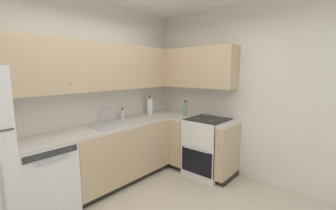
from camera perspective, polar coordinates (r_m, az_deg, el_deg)
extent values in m
cube|color=silver|center=(3.42, -21.98, 2.19)|extent=(3.78, 0.05, 2.70)
cube|color=silver|center=(3.71, 18.18, 2.85)|extent=(0.05, 3.25, 2.70)
cylinder|color=silver|center=(2.57, -36.44, -18.52)|extent=(0.02, 0.02, 0.65)
cube|color=white|center=(3.11, -29.29, -16.28)|extent=(0.60, 0.60, 0.88)
cube|color=#333333|center=(2.70, -27.67, -10.98)|extent=(0.55, 0.01, 0.07)
cube|color=silver|center=(2.71, -27.46, -12.46)|extent=(0.36, 0.02, 0.02)
cube|color=tan|center=(3.57, -12.21, -11.35)|extent=(1.59, 0.60, 0.79)
cube|color=black|center=(3.76, -12.27, -17.58)|extent=(1.59, 0.54, 0.09)
sphere|color=tan|center=(3.09, -14.04, -11.68)|extent=(0.02, 0.02, 0.02)
sphere|color=tan|center=(3.51, -4.55, -8.95)|extent=(0.02, 0.02, 0.02)
cube|color=beige|center=(3.45, -12.46, -4.87)|extent=(2.79, 0.60, 0.03)
cube|color=tan|center=(4.02, 4.37, -8.88)|extent=(0.60, 0.26, 0.79)
cube|color=black|center=(4.19, 4.55, -14.55)|extent=(0.54, 0.26, 0.09)
cube|color=tan|center=(3.62, 15.08, -11.18)|extent=(0.60, 0.15, 0.79)
cube|color=black|center=(3.81, 15.01, -17.33)|extent=(0.54, 0.15, 0.09)
sphere|color=tan|center=(3.30, 12.76, -10.27)|extent=(0.02, 0.02, 0.02)
cube|color=beige|center=(3.91, 4.44, -3.08)|extent=(0.60, 0.26, 0.03)
cube|color=beige|center=(3.50, 15.34, -4.78)|extent=(0.60, 0.15, 0.03)
cube|color=white|center=(3.81, 10.08, -10.44)|extent=(0.64, 0.62, 0.92)
cube|color=black|center=(3.61, 7.26, -14.29)|extent=(0.02, 0.55, 0.39)
cube|color=silver|center=(3.51, 7.12, -11.20)|extent=(0.02, 0.43, 0.02)
cube|color=black|center=(3.68, 10.27, -3.57)|extent=(0.59, 0.60, 0.01)
cube|color=white|center=(3.93, 12.58, -1.84)|extent=(0.03, 0.60, 0.15)
cylinder|color=#4C4C4C|center=(3.49, 11.02, -4.09)|extent=(0.11, 0.11, 0.01)
cylinder|color=#4C4C4C|center=(3.63, 7.29, -3.50)|extent=(0.11, 0.11, 0.01)
cylinder|color=#4C4C4C|center=(3.73, 13.19, -3.33)|extent=(0.11, 0.11, 0.01)
cylinder|color=#4C4C4C|center=(3.87, 9.61, -2.81)|extent=(0.11, 0.11, 0.01)
cube|color=tan|center=(3.38, -16.58, 9.29)|extent=(2.47, 0.32, 0.67)
sphere|color=tan|center=(2.97, -23.52, 4.94)|extent=(0.02, 0.02, 0.02)
sphere|color=tan|center=(3.58, -7.54, 6.09)|extent=(0.02, 0.02, 0.02)
cube|color=tan|center=(3.92, 6.38, 9.46)|extent=(0.32, 1.55, 0.67)
cube|color=#B7B7BC|center=(3.33, -14.22, -5.01)|extent=(0.55, 0.40, 0.01)
cube|color=gray|center=(3.35, -14.18, -5.83)|extent=(0.51, 0.36, 0.09)
cube|color=#99999E|center=(3.34, -14.19, -5.60)|extent=(0.02, 0.35, 0.06)
cylinder|color=silver|center=(3.50, -16.45, -2.40)|extent=(0.02, 0.02, 0.26)
cylinder|color=silver|center=(3.41, -15.86, -0.63)|extent=(0.02, 0.15, 0.02)
cylinder|color=silver|center=(3.54, -15.70, -3.84)|extent=(0.02, 0.02, 0.06)
cylinder|color=silver|center=(3.69, -11.61, -2.42)|extent=(0.06, 0.06, 0.16)
cylinder|color=#262626|center=(3.67, -11.65, -0.98)|extent=(0.03, 0.03, 0.03)
cylinder|color=white|center=(4.05, -4.69, -0.33)|extent=(0.11, 0.11, 0.29)
cylinder|color=#3F3F3F|center=(4.05, -4.69, -0.05)|extent=(0.02, 0.02, 0.35)
cylinder|color=#729E66|center=(3.89, 4.47, -1.02)|extent=(0.06, 0.06, 0.25)
cylinder|color=black|center=(3.86, 4.49, 0.98)|extent=(0.03, 0.03, 0.02)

